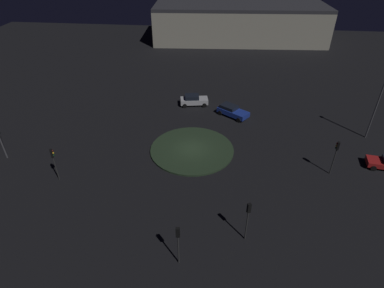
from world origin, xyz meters
TOP-DOWN VIEW (x-y plane):
  - ground_plane at (0.00, 0.00)m, footprint 116.47×116.47m
  - roundabout_island at (0.00, 0.00)m, footprint 9.88×9.88m
  - car_silver at (1.00, -11.74)m, footprint 4.27×2.52m
  - car_blue at (-4.70, -8.97)m, footprint 4.63×4.03m
  - traffic_light_west at (-15.13, 2.80)m, footprint 0.38×0.34m
  - traffic_light_northeast at (13.21, 6.82)m, footprint 0.40×0.37m
  - traffic_light_northwest at (-5.80, 12.48)m, footprint 0.36×0.39m
  - traffic_light_north at (-0.59, 15.35)m, footprint 0.31×0.36m
  - streetlamp_west at (-21.48, -5.12)m, footprint 0.47×0.47m
  - store_building at (-6.04, -46.81)m, footprint 39.39×17.00m

SIDE VIEW (x-z plane):
  - ground_plane at x=0.00m, z-range 0.00..0.00m
  - roundabout_island at x=0.00m, z-range 0.00..0.20m
  - car_blue at x=-4.70m, z-range 0.04..1.51m
  - car_silver at x=1.00m, z-range 0.02..1.62m
  - traffic_light_northeast at x=13.21m, z-range 0.83..4.68m
  - traffic_light_north at x=-0.59m, z-range 0.85..4.81m
  - traffic_light_west at x=-15.13m, z-range 0.86..4.92m
  - traffic_light_northwest at x=-5.80m, z-range 0.87..4.96m
  - store_building at x=-6.04m, z-range 0.00..8.07m
  - streetlamp_west at x=-21.48m, z-range 1.00..9.00m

